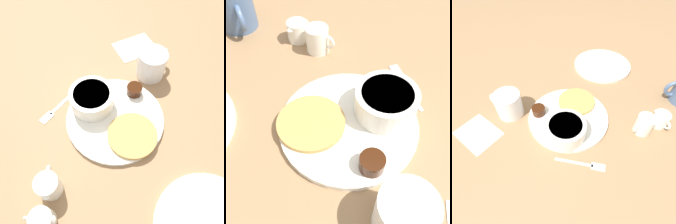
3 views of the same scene
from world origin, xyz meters
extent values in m
plane|color=#93704C|center=(0.00, 0.00, 0.00)|extent=(4.00, 4.00, 0.00)
cylinder|color=white|center=(0.00, 0.00, 0.01)|extent=(0.26, 0.26, 0.01)
cylinder|color=tan|center=(0.02, -0.07, 0.02)|extent=(0.13, 0.13, 0.01)
cylinder|color=white|center=(-0.05, 0.06, 0.04)|extent=(0.12, 0.12, 0.05)
cylinder|color=white|center=(-0.05, 0.06, 0.06)|extent=(0.10, 0.10, 0.01)
cylinder|color=#38190A|center=(0.08, 0.06, 0.03)|extent=(0.04, 0.04, 0.03)
cylinder|color=white|center=(-0.05, 0.09, 0.02)|extent=(0.04, 0.04, 0.02)
sphere|color=white|center=(-0.05, 0.09, 0.04)|extent=(0.02, 0.02, 0.02)
cylinder|color=white|center=(0.15, 0.12, 0.04)|extent=(0.08, 0.08, 0.08)
torus|color=white|center=(0.19, 0.14, 0.04)|extent=(0.05, 0.03, 0.05)
cylinder|color=white|center=(-0.19, -0.13, 0.03)|extent=(0.05, 0.05, 0.06)
torus|color=white|center=(-0.19, -0.10, 0.03)|extent=(0.01, 0.04, 0.03)
cone|color=white|center=(-0.20, -0.15, 0.06)|extent=(0.02, 0.02, 0.01)
cylinder|color=white|center=(-0.22, -0.19, 0.02)|extent=(0.05, 0.05, 0.05)
torus|color=white|center=(-0.24, -0.18, 0.03)|extent=(0.03, 0.02, 0.03)
cone|color=white|center=(-0.20, -0.20, 0.05)|extent=(0.02, 0.02, 0.01)
cube|color=silver|center=(-0.12, 0.10, 0.00)|extent=(0.09, 0.06, 0.00)
cube|color=silver|center=(-0.17, 0.06, 0.00)|extent=(0.04, 0.04, 0.00)
cube|color=white|center=(0.15, 0.24, 0.00)|extent=(0.14, 0.11, 0.00)
torus|color=slate|center=(-0.19, -0.32, 0.05)|extent=(0.06, 0.05, 0.06)
cylinder|color=white|center=(0.10, -0.32, 0.01)|extent=(0.24, 0.24, 0.01)
camera|label=1|loc=(-0.10, -0.27, 0.52)|focal=35.00mm
camera|label=2|loc=(0.30, 0.07, 0.43)|focal=45.00mm
camera|label=3|loc=(-0.25, 0.26, 0.45)|focal=28.00mm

